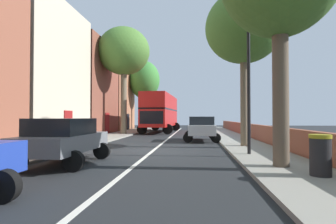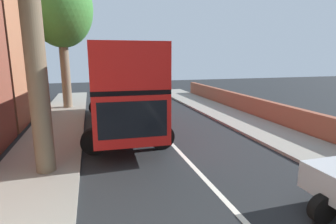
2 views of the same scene
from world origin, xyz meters
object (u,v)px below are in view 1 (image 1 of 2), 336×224
object	(u,v)px
street_tree_left_0	(144,81)
street_tree_right_1	(244,28)
lamppost_right	(249,66)
parked_car_grey_left_1	(64,138)
parked_car_silver_right_2	(201,127)
street_tree_left_4	(124,52)
double_decker_bus	(161,111)
litter_bin_right	(320,155)

from	to	relation	value
street_tree_left_0	street_tree_right_1	bearing A→B (deg)	-65.37
lamppost_right	street_tree_left_0	bearing A→B (deg)	110.76
parked_car_grey_left_1	street_tree_left_0	xyz separation A→B (m)	(-2.26, 26.41, 5.74)
parked_car_grey_left_1	street_tree_left_0	distance (m)	27.12
parked_car_silver_right_2	street_tree_left_4	xyz separation A→B (m)	(-7.09, 5.69, 6.84)
double_decker_bus	street_tree_left_4	bearing A→B (deg)	-121.18
street_tree_left_4	litter_bin_right	xyz separation A→B (m)	(9.89, -16.91, -7.13)
double_decker_bus	parked_car_grey_left_1	distance (m)	20.20
street_tree_right_1	lamppost_right	world-z (taller)	street_tree_right_1
street_tree_left_0	street_tree_left_4	size ratio (longest dim) A/B	0.92
parked_car_silver_right_2	street_tree_right_1	size ratio (longest dim) A/B	0.50
street_tree_right_1	parked_car_grey_left_1	bearing A→B (deg)	-141.39
double_decker_bus	lamppost_right	distance (m)	18.68
double_decker_bus	parked_car_grey_left_1	bearing A→B (deg)	-92.27
parked_car_silver_right_2	lamppost_right	xyz separation A→B (m)	(1.80, -7.16, 2.85)
street_tree_left_4	parked_car_silver_right_2	bearing A→B (deg)	-38.76
street_tree_left_0	litter_bin_right	world-z (taller)	street_tree_left_0
parked_car_silver_right_2	street_tree_right_1	bearing A→B (deg)	-60.54
street_tree_right_1	street_tree_left_4	bearing A→B (deg)	134.09
parked_car_silver_right_2	street_tree_left_0	world-z (taller)	street_tree_left_0
double_decker_bus	street_tree_right_1	size ratio (longest dim) A/B	1.24
parked_car_silver_right_2	litter_bin_right	distance (m)	11.56
lamppost_right	street_tree_left_4	bearing A→B (deg)	124.67
street_tree_left_0	street_tree_left_4	distance (m)	11.11
litter_bin_right	street_tree_left_4	bearing A→B (deg)	120.33
parked_car_grey_left_1	litter_bin_right	xyz separation A→B (m)	(7.80, -1.55, -0.25)
street_tree_left_0	street_tree_right_1	distance (m)	22.72
double_decker_bus	parked_car_silver_right_2	xyz separation A→B (m)	(4.20, -10.47, -1.40)
parked_car_silver_right_2	street_tree_left_0	bearing A→B (deg)	113.44
parked_car_silver_right_2	street_tree_left_0	distance (m)	19.12
double_decker_bus	lamppost_right	bearing A→B (deg)	-71.21
street_tree_right_1	double_decker_bus	bearing A→B (deg)	114.02
double_decker_bus	street_tree_left_0	distance (m)	8.20
double_decker_bus	street_tree_right_1	xyz separation A→B (m)	(6.41, -14.38, 4.13)
double_decker_bus	parked_car_grey_left_1	xyz separation A→B (m)	(-0.80, -20.13, -1.44)
parked_car_silver_right_2	lamppost_right	bearing A→B (deg)	-75.90
parked_car_silver_right_2	double_decker_bus	bearing A→B (deg)	111.86
parked_car_grey_left_1	lamppost_right	xyz separation A→B (m)	(6.80, 2.50, 2.89)
street_tree_left_4	double_decker_bus	bearing A→B (deg)	58.82
parked_car_grey_left_1	street_tree_left_4	world-z (taller)	street_tree_left_4
parked_car_grey_left_1	litter_bin_right	size ratio (longest dim) A/B	3.69
double_decker_bus	street_tree_right_1	bearing A→B (deg)	-65.98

